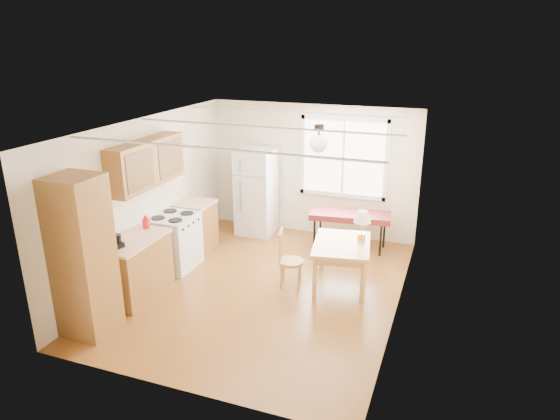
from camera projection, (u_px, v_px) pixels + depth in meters
The scene contains 11 objects.
room_shell at pixel (263, 211), 7.27m from camera, with size 4.60×5.60×2.62m.
kitchen_run at pixel (141, 237), 7.40m from camera, with size 0.65×3.40×2.20m.
window_unit at pixel (344, 158), 9.17m from camera, with size 1.64×0.05×1.51m.
pendant_light at pixel (319, 143), 7.07m from camera, with size 0.26×0.26×0.40m.
refrigerator at pixel (256, 192), 9.61m from camera, with size 0.69×0.72×1.66m.
bench at pixel (350, 217), 8.98m from camera, with size 1.49×0.71×0.66m.
dining_table at pixel (342, 249), 7.60m from camera, with size 1.01×1.24×0.70m.
chair at pixel (286, 255), 7.61m from camera, with size 0.42×0.41×0.88m.
table_lamp at pixel (362, 219), 7.58m from camera, with size 0.27×0.27×0.46m.
coffee_maker at pixel (114, 241), 6.82m from camera, with size 0.20×0.24×0.33m.
kettle at pixel (146, 223), 7.58m from camera, with size 0.11×0.11×0.21m.
Camera 1 is at (2.59, -6.36, 3.66)m, focal length 32.00 mm.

